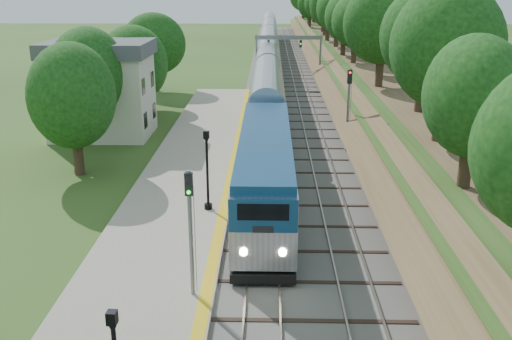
{
  "coord_description": "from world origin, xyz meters",
  "views": [
    {
      "loc": [
        0.25,
        -17.31,
        12.84
      ],
      "look_at": [
        -0.5,
        12.58,
        2.8
      ],
      "focal_mm": 40.0,
      "sensor_mm": 36.0,
      "label": 1
    }
  ],
  "objects_px": {
    "lamppost_far": "(207,175)",
    "signal_farside": "(348,101)",
    "station_building": "(101,88)",
    "signal_platform": "(190,220)",
    "train": "(269,59)",
    "signal_gantry": "(288,47)"
  },
  "relations": [
    {
      "from": "train",
      "to": "signal_farside",
      "type": "distance_m",
      "value": 38.04
    },
    {
      "from": "station_building",
      "to": "signal_farside",
      "type": "bearing_deg",
      "value": -12.67
    },
    {
      "from": "train",
      "to": "signal_farside",
      "type": "height_order",
      "value": "signal_farside"
    },
    {
      "from": "lamppost_far",
      "to": "signal_farside",
      "type": "xyz_separation_m",
      "value": [
        9.43,
        12.7,
        1.6
      ]
    },
    {
      "from": "station_building",
      "to": "signal_platform",
      "type": "xyz_separation_m",
      "value": [
        11.1,
        -26.49,
        -0.37
      ]
    },
    {
      "from": "signal_gantry",
      "to": "signal_farside",
      "type": "xyz_separation_m",
      "value": [
        3.73,
        -29.53,
        -0.79
      ]
    },
    {
      "from": "lamppost_far",
      "to": "signal_farside",
      "type": "distance_m",
      "value": 15.9
    },
    {
      "from": "signal_platform",
      "to": "signal_farside",
      "type": "height_order",
      "value": "signal_farside"
    },
    {
      "from": "signal_gantry",
      "to": "lamppost_far",
      "type": "relative_size",
      "value": 1.84
    },
    {
      "from": "lamppost_far",
      "to": "signal_farside",
      "type": "height_order",
      "value": "signal_farside"
    },
    {
      "from": "lamppost_far",
      "to": "train",
      "type": "bearing_deg",
      "value": 86.32
    },
    {
      "from": "station_building",
      "to": "signal_farside",
      "type": "xyz_separation_m",
      "value": [
        20.2,
        -4.54,
        -0.06
      ]
    },
    {
      "from": "train",
      "to": "lamppost_far",
      "type": "xyz_separation_m",
      "value": [
        -3.23,
        -50.19,
        0.19
      ]
    },
    {
      "from": "station_building",
      "to": "train",
      "type": "xyz_separation_m",
      "value": [
        14.0,
        32.95,
        -1.85
      ]
    },
    {
      "from": "signal_platform",
      "to": "signal_gantry",
      "type": "bearing_deg",
      "value": 84.04
    },
    {
      "from": "signal_gantry",
      "to": "lamppost_far",
      "type": "xyz_separation_m",
      "value": [
        -5.7,
        -42.23,
        -2.4
      ]
    },
    {
      "from": "train",
      "to": "lamppost_far",
      "type": "distance_m",
      "value": 50.29
    },
    {
      "from": "signal_gantry",
      "to": "signal_platform",
      "type": "xyz_separation_m",
      "value": [
        -5.37,
        -51.49,
        -1.1
      ]
    },
    {
      "from": "station_building",
      "to": "signal_gantry",
      "type": "height_order",
      "value": "station_building"
    },
    {
      "from": "signal_gantry",
      "to": "train",
      "type": "bearing_deg",
      "value": 107.25
    },
    {
      "from": "signal_gantry",
      "to": "lamppost_far",
      "type": "bearing_deg",
      "value": -97.68
    },
    {
      "from": "station_building",
      "to": "signal_platform",
      "type": "height_order",
      "value": "station_building"
    }
  ]
}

